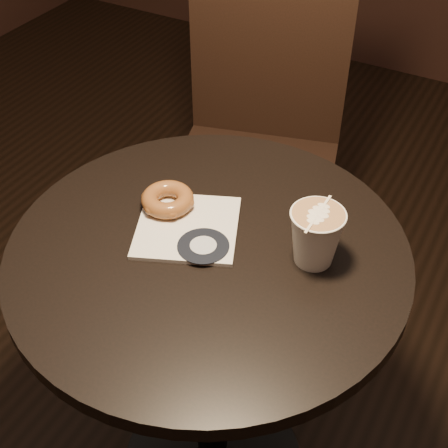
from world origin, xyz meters
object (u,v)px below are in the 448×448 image
object	(u,v)px
cafe_table	(210,321)
latte_cup	(316,237)
doughnut	(168,199)
chair	(261,118)
pastry_bag	(187,227)

from	to	relation	value
cafe_table	latte_cup	distance (m)	0.31
cafe_table	doughnut	world-z (taller)	doughnut
chair	doughnut	world-z (taller)	chair
chair	doughnut	bearing A→B (deg)	-96.55
cafe_table	doughnut	xyz separation A→B (m)	(-0.11, 0.05, 0.22)
chair	pastry_bag	world-z (taller)	chair
cafe_table	doughnut	distance (m)	0.26
chair	pastry_bag	bearing A→B (deg)	-91.70
cafe_table	doughnut	size ratio (longest dim) A/B	7.75
cafe_table	chair	xyz separation A→B (m)	(-0.21, 0.64, 0.05)
doughnut	pastry_bag	bearing A→B (deg)	-26.32
pastry_bag	latte_cup	world-z (taller)	latte_cup
chair	latte_cup	distance (m)	0.72
doughnut	latte_cup	world-z (taller)	latte_cup
doughnut	latte_cup	distance (m)	0.29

